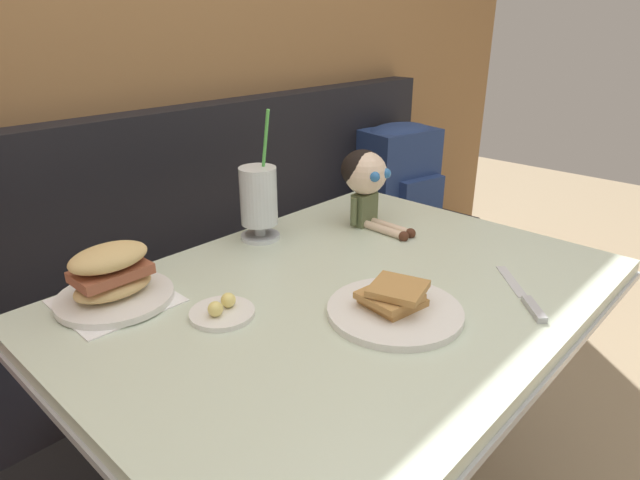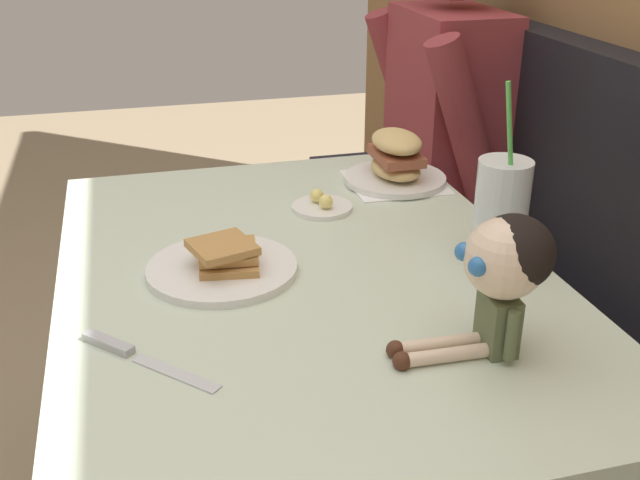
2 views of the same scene
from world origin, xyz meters
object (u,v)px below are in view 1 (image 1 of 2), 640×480
object	(u,v)px
sandwich_plate	(112,280)
milkshake_glass	(259,200)
toast_plate	(394,307)
butter_saucer	(222,311)
backpack	(399,171)
butter_knife	(527,301)
seated_doll	(365,177)

from	to	relation	value
sandwich_plate	milkshake_glass	bearing A→B (deg)	5.27
toast_plate	butter_saucer	distance (m)	0.32
toast_plate	butter_saucer	bearing A→B (deg)	134.09
butter_saucer	backpack	bearing A→B (deg)	21.49
butter_saucer	butter_knife	world-z (taller)	butter_saucer
seated_doll	sandwich_plate	bearing A→B (deg)	172.09
toast_plate	backpack	size ratio (longest dim) A/B	0.62
milkshake_glass	seated_doll	distance (m)	0.28
milkshake_glass	sandwich_plate	xyz separation A→B (m)	(-0.40, -0.04, -0.05)
butter_knife	backpack	bearing A→B (deg)	46.22
toast_plate	butter_knife	world-z (taller)	toast_plate
butter_saucer	backpack	world-z (taller)	backpack
butter_knife	seated_doll	world-z (taller)	seated_doll
toast_plate	sandwich_plate	size ratio (longest dim) A/B	1.14
toast_plate	backpack	distance (m)	1.30
butter_saucer	backpack	distance (m)	1.39
butter_knife	seated_doll	bearing A→B (deg)	76.66
seated_doll	backpack	distance (m)	0.87
sandwich_plate	butter_knife	world-z (taller)	sandwich_plate
sandwich_plate	butter_saucer	world-z (taller)	sandwich_plate
toast_plate	backpack	bearing A→B (deg)	34.53
butter_saucer	butter_knife	bearing A→B (deg)	-42.41
milkshake_glass	butter_saucer	size ratio (longest dim) A/B	2.63
milkshake_glass	butter_knife	xyz separation A→B (m)	(0.13, -0.62, -0.09)
toast_plate	sandwich_plate	bearing A→B (deg)	127.91
toast_plate	milkshake_glass	size ratio (longest dim) A/B	0.79
butter_saucer	seated_doll	size ratio (longest dim) A/B	0.55
toast_plate	butter_knife	distance (m)	0.26
seated_doll	backpack	bearing A→B (deg)	28.54
sandwich_plate	toast_plate	bearing A→B (deg)	-52.09
butter_knife	butter_saucer	bearing A→B (deg)	137.59
milkshake_glass	sandwich_plate	size ratio (longest dim) A/B	1.43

